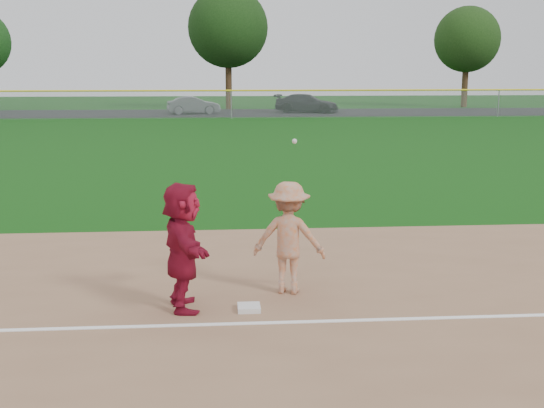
{
  "coord_description": "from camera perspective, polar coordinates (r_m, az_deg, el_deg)",
  "views": [
    {
      "loc": [
        -0.89,
        -10.01,
        3.61
      ],
      "look_at": [
        0.0,
        1.5,
        1.3
      ],
      "focal_mm": 45.0,
      "sensor_mm": 36.0,
      "label": 1
    }
  ],
  "objects": [
    {
      "name": "parking_asphalt",
      "position": [
        56.13,
        -3.53,
        7.62
      ],
      "size": [
        120.0,
        10.0,
        0.01
      ],
      "primitive_type": "cube",
      "color": "black",
      "rests_on": "ground"
    },
    {
      "name": "outfield_fence",
      "position": [
        50.04,
        -3.44,
        9.42
      ],
      "size": [
        110.0,
        0.12,
        110.0
      ],
      "color": "#999EA0",
      "rests_on": "ground"
    },
    {
      "name": "ground",
      "position": [
        10.67,
        0.63,
        -8.45
      ],
      "size": [
        160.0,
        160.0,
        0.0
      ],
      "primitive_type": "plane",
      "color": "#0F440D",
      "rests_on": "ground"
    },
    {
      "name": "first_base",
      "position": [
        10.4,
        -1.94,
        -8.66
      ],
      "size": [
        0.34,
        0.34,
        0.08
      ],
      "primitive_type": "cube",
      "rotation": [
        0.0,
        0.0,
        0.0
      ],
      "color": "silver",
      "rests_on": "infield_dirt"
    },
    {
      "name": "base_runner",
      "position": [
        10.27,
        -7.49,
        -3.54
      ],
      "size": [
        0.86,
        1.87,
        1.95
      ],
      "primitive_type": "imported",
      "rotation": [
        0.0,
        0.0,
        1.73
      ],
      "color": "maroon",
      "rests_on": "infield_dirt"
    },
    {
      "name": "car_mid",
      "position": [
        55.06,
        -6.59,
        8.22
      ],
      "size": [
        4.32,
        2.03,
        1.37
      ],
      "primitive_type": "imported",
      "rotation": [
        0.0,
        0.0,
        1.71
      ],
      "color": "#515357",
      "rests_on": "parking_asphalt"
    },
    {
      "name": "tree_3",
      "position": [
        66.9,
        16.02,
        13.09
      ],
      "size": [
        6.0,
        6.0,
        9.19
      ],
      "color": "#3B2815",
      "rests_on": "ground"
    },
    {
      "name": "car_right",
      "position": [
        56.31,
        2.92,
        8.41
      ],
      "size": [
        5.58,
        3.54,
        1.51
      ],
      "primitive_type": "imported",
      "rotation": [
        0.0,
        0.0,
        1.27
      ],
      "color": "black",
      "rests_on": "parking_asphalt"
    },
    {
      "name": "tree_2",
      "position": [
        61.61,
        -3.7,
        14.51
      ],
      "size": [
        7.0,
        7.0,
        10.58
      ],
      "color": "#3A2615",
      "rests_on": "ground"
    },
    {
      "name": "first_base_play",
      "position": [
        10.97,
        1.42,
        -2.83
      ],
      "size": [
        1.3,
        0.94,
        2.53
      ],
      "color": "#A0A0A2",
      "rests_on": "infield_dirt"
    },
    {
      "name": "foul_line",
      "position": [
        9.92,
        1.04,
        -9.87
      ],
      "size": [
        60.0,
        0.1,
        0.01
      ],
      "primitive_type": "cube",
      "color": "white",
      "rests_on": "infield_dirt"
    }
  ]
}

